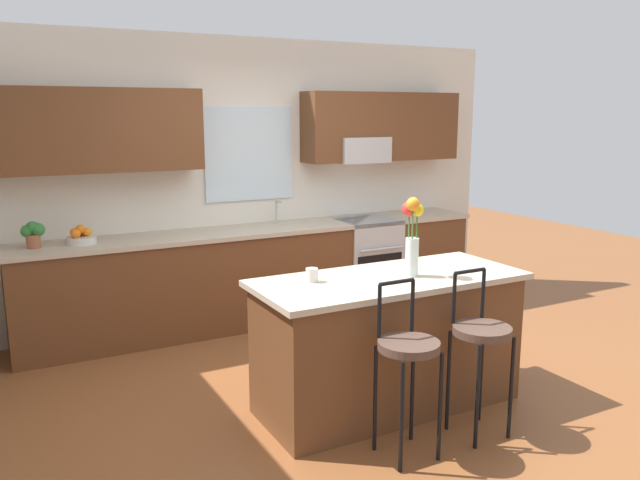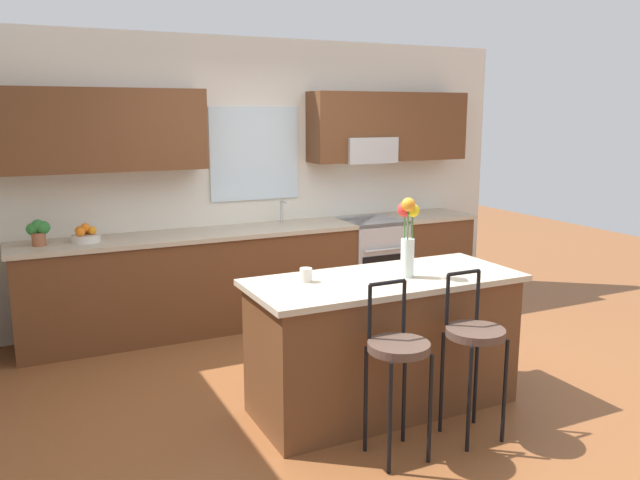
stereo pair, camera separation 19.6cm
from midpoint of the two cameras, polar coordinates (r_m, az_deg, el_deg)
ground_plane at (r=4.94m, az=3.87°, el=-12.63°), size 14.00×14.00×0.00m
back_wall_assembly at (r=6.34m, az=-4.73°, el=6.84°), size 5.60×0.50×2.70m
counter_run at (r=6.24m, az=-3.80°, el=-2.96°), size 4.56×0.64×0.92m
sink_faucet at (r=6.33m, az=-2.51°, el=2.76°), size 0.02×0.13×0.23m
oven_range at (r=6.71m, az=5.31°, el=-2.01°), size 0.60×0.64×0.92m
kitchen_island at (r=4.45m, az=6.95°, el=-9.02°), size 1.85×0.78×0.92m
bar_stool_near at (r=3.77m, az=8.44°, el=-10.04°), size 0.36×0.36×1.04m
bar_stool_middle at (r=4.09m, az=14.90°, el=-8.59°), size 0.36×0.36×1.04m
flower_vase at (r=4.27m, az=9.11°, el=0.73°), size 0.14×0.15×0.54m
mug_ceramic at (r=4.15m, az=0.10°, el=-3.13°), size 0.08×0.08×0.09m
fruit_bowl_oranges at (r=5.74m, az=-19.22°, el=0.40°), size 0.24×0.24×0.16m
potted_plant_small at (r=5.70m, az=-22.85°, el=0.75°), size 0.19×0.13×0.22m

